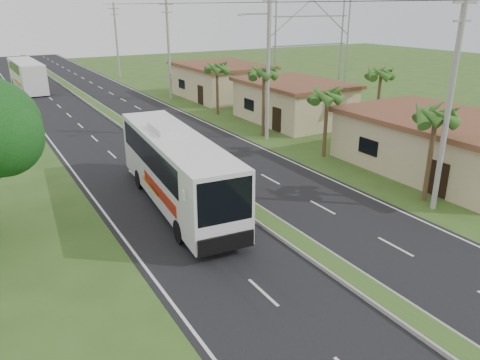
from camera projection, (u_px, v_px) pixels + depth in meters
ground at (335, 268)px, 19.10m from camera, size 180.00×180.00×0.00m
road_asphalt at (158, 148)px, 35.28m from camera, size 14.00×160.00×0.02m
median_strip at (158, 146)px, 35.25m from camera, size 1.20×160.00×0.18m
lane_edge_left at (66, 162)px, 32.12m from camera, size 0.12×160.00×0.01m
lane_edge_right at (235, 136)px, 38.45m from camera, size 0.12×160.00×0.01m
shop_near at (442, 143)px, 29.95m from camera, size 8.60×12.60×3.52m
shop_mid at (293, 101)px, 42.87m from camera, size 7.60×10.60×3.67m
shop_far at (221, 81)px, 54.17m from camera, size 8.60×11.60×3.82m
palm_verge_a at (436, 115)px, 24.13m from camera, size 2.40×2.40×5.45m
palm_verge_b at (327, 95)px, 31.73m from camera, size 2.40×2.40×5.05m
palm_verge_c at (264, 72)px, 36.84m from camera, size 2.40×2.40×5.85m
palm_verge_d at (217, 67)px, 44.56m from camera, size 2.40×2.40×5.25m
palm_behind_shop at (381, 73)px, 37.78m from camera, size 2.40×2.40×5.65m
utility_pole_a at (449, 102)px, 22.76m from camera, size 1.60×0.28×11.00m
utility_pole_b at (268, 59)px, 35.48m from camera, size 3.20×0.28×12.00m
utility_pole_c at (169, 48)px, 51.88m from camera, size 1.60×0.28×11.00m
utility_pole_d at (117, 40)px, 68.15m from camera, size 1.60×0.28×10.50m
billboard_lattice at (310, 37)px, 51.39m from camera, size 10.18×1.18×12.07m
coach_bus_main at (176, 165)px, 24.32m from camera, size 3.81×13.00×4.14m
coach_bus_far at (27, 74)px, 58.72m from camera, size 2.94×12.48×3.62m
motorcyclist at (200, 184)px, 25.96m from camera, size 1.85×0.60×2.13m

